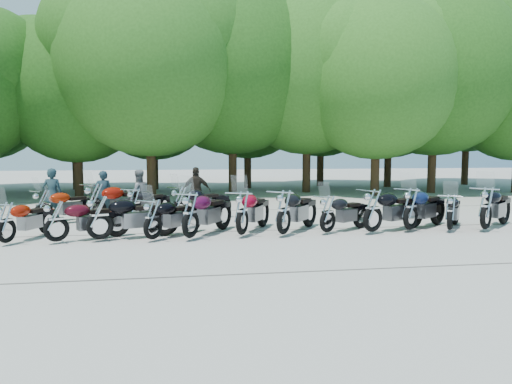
{
  "coord_description": "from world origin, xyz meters",
  "views": [
    {
      "loc": [
        -1.95,
        -11.09,
        2.24
      ],
      "look_at": [
        0.0,
        1.5,
        1.1
      ],
      "focal_mm": 32.0,
      "sensor_mm": 36.0,
      "label": 1
    }
  ],
  "objects": [
    {
      "name": "ground",
      "position": [
        0.0,
        0.0,
        0.0
      ],
      "size": [
        90.0,
        90.0,
        0.0
      ],
      "primitive_type": "plane",
      "color": "#9B968C",
      "rests_on": "ground"
    },
    {
      "name": "tree_2",
      "position": [
        -7.25,
        12.84,
        5.31
      ],
      "size": [
        7.31,
        7.31,
        8.97
      ],
      "color": "#3A2614",
      "rests_on": "ground"
    },
    {
      "name": "tree_3",
      "position": [
        -3.57,
        11.24,
        6.32
      ],
      "size": [
        8.7,
        8.7,
        10.67
      ],
      "color": "#3A2614",
      "rests_on": "ground"
    },
    {
      "name": "tree_4",
      "position": [
        0.54,
        13.09,
        6.64
      ],
      "size": [
        9.13,
        9.13,
        11.2
      ],
      "color": "#3A2614",
      "rests_on": "ground"
    },
    {
      "name": "tree_5",
      "position": [
        4.61,
        13.2,
        6.57
      ],
      "size": [
        9.04,
        9.04,
        11.1
      ],
      "color": "#3A2614",
      "rests_on": "ground"
    },
    {
      "name": "tree_6",
      "position": [
        7.55,
        10.82,
        5.81
      ],
      "size": [
        8.0,
        8.0,
        9.82
      ],
      "color": "#3A2614",
      "rests_on": "ground"
    },
    {
      "name": "tree_7",
      "position": [
        11.2,
        11.78,
        6.39
      ],
      "size": [
        8.79,
        8.79,
        10.79
      ],
      "color": "#3A2614",
      "rests_on": "ground"
    },
    {
      "name": "tree_10",
      "position": [
        -8.29,
        16.97,
        5.66
      ],
      "size": [
        7.78,
        7.78,
        9.55
      ],
      "color": "#3A2614",
      "rests_on": "ground"
    },
    {
      "name": "tree_11",
      "position": [
        -3.76,
        16.43,
        5.49
      ],
      "size": [
        7.56,
        7.56,
        9.28
      ],
      "color": "#3A2614",
      "rests_on": "ground"
    },
    {
      "name": "tree_12",
      "position": [
        1.8,
        16.47,
        5.72
      ],
      "size": [
        7.88,
        7.88,
        9.67
      ],
      "color": "#3A2614",
      "rests_on": "ground"
    },
    {
      "name": "tree_13",
      "position": [
        6.69,
        17.47,
        6.04
      ],
      "size": [
        8.31,
        8.31,
        10.2
      ],
      "color": "#3A2614",
      "rests_on": "ground"
    },
    {
      "name": "tree_14",
      "position": [
        10.68,
        16.09,
        5.83
      ],
      "size": [
        8.02,
        8.02,
        9.84
      ],
      "color": "#3A2614",
      "rests_on": "ground"
    },
    {
      "name": "tree_15",
      "position": [
        16.61,
        17.02,
        7.03
      ],
      "size": [
        9.67,
        9.67,
        11.86
      ],
      "color": "#3A2614",
      "rests_on": "ground"
    },
    {
      "name": "motorcycle_0",
      "position": [
        -6.2,
        0.43,
        0.59
      ],
      "size": [
        1.35,
        2.16,
        1.17
      ],
      "primitive_type": null,
      "rotation": [
        0.0,
        0.0,
        2.76
      ],
      "color": "maroon",
      "rests_on": "ground"
    },
    {
      "name": "motorcycle_1",
      "position": [
        -5.05,
        0.4,
        0.59
      ],
      "size": [
        2.14,
        1.59,
        1.19
      ],
      "primitive_type": null,
      "rotation": [
        0.0,
        0.0,
        2.09
      ],
      "color": "#3D0812",
      "rests_on": "ground"
    },
    {
      "name": "motorcycle_2",
      "position": [
        -4.06,
        0.51,
        0.65
      ],
      "size": [
        2.41,
        1.46,
        1.3
      ],
      "primitive_type": null,
      "rotation": [
        0.0,
        0.0,
        1.92
      ],
      "color": "black",
      "rests_on": "ground"
    },
    {
      "name": "motorcycle_3",
      "position": [
        -2.77,
        0.34,
        0.6
      ],
      "size": [
        1.87,
        2.04,
        1.2
      ],
      "primitive_type": null,
      "rotation": [
        0.0,
        0.0,
        2.44
      ],
      "color": "black",
      "rests_on": "ground"
    },
    {
      "name": "motorcycle_4",
      "position": [
        -1.84,
        0.34,
        0.69
      ],
      "size": [
        1.94,
        2.47,
        1.38
      ],
      "primitive_type": null,
      "rotation": [
        0.0,
        0.0,
        2.58
      ],
      "color": "#3D0827",
      "rests_on": "ground"
    },
    {
      "name": "motorcycle_5",
      "position": [
        -0.51,
        0.57,
        0.69
      ],
      "size": [
        1.78,
        2.49,
        1.37
      ],
      "primitive_type": null,
      "rotation": [
        0.0,
        0.0,
        2.66
      ],
      "color": "maroon",
      "rests_on": "ground"
    },
    {
      "name": "motorcycle_6",
      "position": [
        0.58,
        0.47,
        0.7
      ],
      "size": [
        2.1,
        2.42,
        1.39
      ],
      "primitive_type": null,
      "rotation": [
        0.0,
        0.0,
        2.49
      ],
      "color": "black",
      "rests_on": "ground"
    },
    {
      "name": "motorcycle_7",
      "position": [
        1.82,
        0.63,
        0.6
      ],
      "size": [
        2.13,
        1.7,
        1.2
      ],
      "primitive_type": null,
      "rotation": [
        0.0,
        0.0,
        2.15
      ],
      "color": "black",
      "rests_on": "ground"
    },
    {
      "name": "motorcycle_8",
      "position": [
        3.02,
        0.44,
        0.7
      ],
      "size": [
        2.55,
        1.77,
        1.4
      ],
      "primitive_type": null,
      "rotation": [
        0.0,
        0.0,
        2.03
      ],
      "color": "black",
      "rests_on": "ground"
    },
    {
      "name": "motorcycle_9",
      "position": [
        4.2,
        0.62,
        0.7
      ],
      "size": [
        2.44,
        2.08,
        1.4
      ],
      "primitive_type": null,
      "rotation": [
        0.0,
        0.0,
        2.21
      ],
      "color": "#0D183B",
      "rests_on": "ground"
    },
    {
      "name": "motorcycle_10",
      "position": [
        5.28,
        0.43,
        0.6
      ],
      "size": [
        1.8,
        2.07,
        1.2
      ],
      "primitive_type": null,
      "rotation": [
        0.0,
        0.0,
        2.49
      ],
      "color": "black",
      "rests_on": "ground"
    },
    {
      "name": "motorcycle_11",
      "position": [
        6.31,
        0.36,
        0.71
      ],
      "size": [
        2.44,
        2.16,
        1.42
      ],
      "primitive_type": null,
      "rotation": [
        0.0,
        0.0,
        2.24
      ],
      "color": "black",
      "rests_on": "ground"
    },
    {
      "name": "motorcycle_12",
      "position": [
        -6.17,
        3.22,
        0.62
      ],
      "size": [
        2.07,
        1.99,
        1.25
      ],
      "primitive_type": null,
      "rotation": [
        0.0,
        0.0,
        2.32
      ],
      "color": "#971E05",
      "rests_on": "ground"
    },
    {
      "name": "motorcycle_13",
      "position": [
        -4.65,
        3.13,
        0.72
      ],
      "size": [
        2.42,
        2.3,
        1.45
      ],
      "primitive_type": null,
      "rotation": [
        0.0,
        0.0,
        2.31
      ],
      "color": "#8C0F05",
      "rests_on": "ground"
    },
    {
      "name": "motorcycle_14",
      "position": [
        -3.54,
        3.36,
        0.62
      ],
      "size": [
        1.73,
        2.22,
        1.24
      ],
      "primitive_type": null,
      "rotation": [
        0.0,
        0.0,
        2.59
      ],
      "color": "black",
      "rests_on": "ground"
    },
    {
      "name": "motorcycle_15",
      "position": [
        -2.13,
        3.15,
        0.65
      ],
      "size": [
        2.3,
        1.89,
        1.3
      ],
      "primitive_type": null,
      "rotation": [
        0.0,
        0.0,
        2.17
      ],
      "color": "black",
      "rests_on": "ground"
    },
    {
      "name": "rider_0",
      "position": [
        -6.13,
        4.12,
        0.86
      ],
      "size": [
        0.67,
        0.48,
        1.71
      ],
      "primitive_type": "imported",
      "rotation": [
        0.0,
        0.0,
        3.02
      ],
      "color": "#1B3138",
      "rests_on": "ground"
    },
    {
      "name": "rider_1",
      "position": [
        -3.51,
        4.42,
        0.82
      ],
      "size": [
        0.97,
        0.88,
        1.63
      ],
      "primitive_type": "imported",
      "rotation": [
        0.0,
        0.0,
        3.55
      ],
      "color": "gray",
      "rests_on": "ground"
    },
    {
      "name": "rider_2",
      "position": [
        -1.58,
        5.02,
        0.84
      ],
      "size": [
        1.02,
        0.49,
        1.69
      ],
      "primitive_type": "imported",
      "rotation": [
        0.0,
        0.0,
        3.06
      ],
      "color": "black",
      "rests_on": "ground"
    },
    {
      "name": "rider_3",
      "position": [
        -4.67,
        4.6,
        0.8
      ],
      "size": [
        0.65,
        0.5,
        1.6
      ],
      "primitive_type": "imported",
      "rotation": [
        0.0,
        0.0,
        3.35
      ],
      "color": "#1A2E37",
      "rests_on": "ground"
    }
  ]
}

